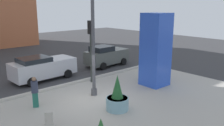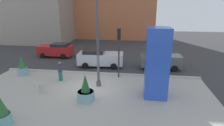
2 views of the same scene
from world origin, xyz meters
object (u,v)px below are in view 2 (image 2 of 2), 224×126
at_px(potted_plant_near_right, 22,67).
at_px(car_curb_west, 100,58).
at_px(car_curb_east, 160,60).
at_px(lamp_post, 98,42).
at_px(concrete_bollard, 42,88).
at_px(art_pillar_blue, 157,63).
at_px(traffic_light_corner, 119,45).
at_px(pedestrian_on_sidewalk, 60,70).
at_px(potted_plant_near_left, 0,111).
at_px(potted_plant_curbside, 86,92).
at_px(car_passing_lane, 56,50).

xyz_separation_m(potted_plant_near_right, car_curb_west, (6.48, 3.55, 0.12)).
bearing_deg(car_curb_east, lamp_post, -136.16).
distance_m(concrete_bollard, car_curb_west, 7.44).
distance_m(art_pillar_blue, traffic_light_corner, 4.40).
height_order(lamp_post, potted_plant_near_right, lamp_post).
height_order(potted_plant_near_right, traffic_light_corner, traffic_light_corner).
distance_m(concrete_bollard, pedestrian_on_sidewalk, 2.54).
bearing_deg(car_curb_east, potted_plant_near_left, -130.92).
distance_m(art_pillar_blue, concrete_bollard, 8.44).
bearing_deg(pedestrian_on_sidewalk, potted_plant_curbside, -45.93).
bearing_deg(lamp_post, car_curb_east, 43.84).
bearing_deg(pedestrian_on_sidewalk, car_curb_west, 59.51).
xyz_separation_m(potted_plant_curbside, car_curb_west, (-0.47, 7.47, 0.25)).
height_order(art_pillar_blue, traffic_light_corner, art_pillar_blue).
bearing_deg(car_curb_west, concrete_bollard, -114.12).
bearing_deg(potted_plant_near_left, art_pillar_blue, 28.73).
height_order(traffic_light_corner, car_passing_lane, traffic_light_corner).
distance_m(potted_plant_curbside, car_passing_lane, 12.27).
xyz_separation_m(lamp_post, potted_plant_near_left, (-4.13, -5.78, -2.65)).
height_order(lamp_post, car_curb_east, lamp_post).
bearing_deg(car_passing_lane, traffic_light_corner, -35.20).
distance_m(potted_plant_near_left, potted_plant_curbside, 5.01).
relative_size(potted_plant_near_right, car_curb_east, 0.44).
bearing_deg(lamp_post, traffic_light_corner, 56.69).
distance_m(art_pillar_blue, car_passing_lane, 14.48).
relative_size(potted_plant_near_left, pedestrian_on_sidewalk, 1.19).
bearing_deg(traffic_light_corner, car_curb_east, 37.17).
height_order(art_pillar_blue, concrete_bollard, art_pillar_blue).
height_order(art_pillar_blue, car_passing_lane, art_pillar_blue).
relative_size(car_curb_east, car_passing_lane, 0.97).
bearing_deg(art_pillar_blue, concrete_bollard, -175.69).
relative_size(lamp_post, car_curb_east, 1.80).
relative_size(art_pillar_blue, car_curb_west, 1.03).
bearing_deg(potted_plant_near_right, car_curb_west, 28.75).
bearing_deg(potted_plant_near_left, potted_plant_near_right, 113.88).
height_order(car_curb_west, car_passing_lane, car_curb_west).
bearing_deg(car_curb_west, potted_plant_near_right, -151.25).
bearing_deg(traffic_light_corner, potted_plant_near_left, -124.98).
height_order(potted_plant_curbside, car_passing_lane, potted_plant_curbside).
bearing_deg(lamp_post, potted_plant_near_left, -125.57).
bearing_deg(traffic_light_corner, car_passing_lane, 144.80).
xyz_separation_m(potted_plant_near_left, car_curb_east, (9.35, 10.79, 0.03)).
bearing_deg(car_passing_lane, lamp_post, -49.06).
xyz_separation_m(lamp_post, car_curb_west, (-0.85, 4.99, -2.64)).
relative_size(potted_plant_near_right, pedestrian_on_sidewalk, 1.06).
bearing_deg(car_curb_east, potted_plant_curbside, -126.80).
height_order(traffic_light_corner, pedestrian_on_sidewalk, traffic_light_corner).
bearing_deg(art_pillar_blue, potted_plant_near_right, 167.35).
distance_m(traffic_light_corner, car_passing_lane, 10.31).
relative_size(concrete_bollard, pedestrian_on_sidewalk, 0.45).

